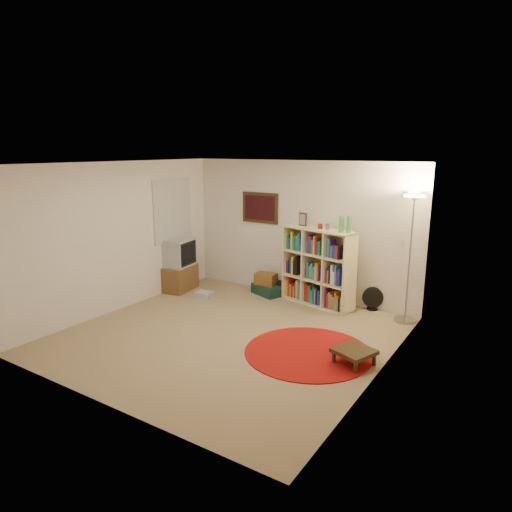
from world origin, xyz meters
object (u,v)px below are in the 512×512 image
(suitcase, at_px, (268,289))
(side_table, at_px, (354,352))
(tv_stand, at_px, (178,265))
(bookshelf, at_px, (317,268))
(floor_lamp, at_px, (413,215))
(floor_fan, at_px, (373,299))

(suitcase, xyz_separation_m, side_table, (2.42, -1.87, 0.08))
(tv_stand, distance_m, side_table, 4.22)
(bookshelf, relative_size, floor_lamp, 0.79)
(floor_fan, bearing_deg, tv_stand, -175.50)
(tv_stand, height_order, suitcase, tv_stand)
(suitcase, height_order, side_table, side_table)
(floor_lamp, relative_size, tv_stand, 2.04)
(floor_lamp, height_order, suitcase, floor_lamp)
(floor_lamp, bearing_deg, side_table, -94.57)
(tv_stand, bearing_deg, side_table, -24.42)
(floor_fan, xyz_separation_m, side_table, (0.47, -2.10, -0.03))
(suitcase, bearing_deg, tv_stand, -136.43)
(tv_stand, xyz_separation_m, suitcase, (1.61, 0.69, -0.40))
(suitcase, bearing_deg, floor_fan, 27.02)
(floor_lamp, distance_m, side_table, 2.43)
(bookshelf, distance_m, floor_fan, 1.07)
(floor_lamp, bearing_deg, tv_stand, -170.75)
(bookshelf, relative_size, suitcase, 2.42)
(bookshelf, relative_size, tv_stand, 1.61)
(floor_fan, height_order, tv_stand, tv_stand)
(floor_fan, distance_m, suitcase, 1.97)
(floor_fan, bearing_deg, bookshelf, -176.16)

